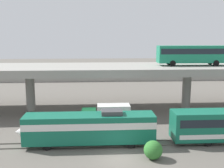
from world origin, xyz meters
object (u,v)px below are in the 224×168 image
object	(u,v)px
transit_bus_on_overpass	(193,54)
parked_car_4	(181,71)
parked_car_3	(146,72)
service_truck_east	(107,115)
parked_car_2	(98,71)
parked_car_1	(125,72)
train_locomotive	(83,127)
parked_car_0	(12,72)
parked_car_5	(54,71)

from	to	relation	value
transit_bus_on_overpass	parked_car_4	world-z (taller)	transit_bus_on_overpass
parked_car_3	service_truck_east	bearing A→B (deg)	-107.64
parked_car_2	transit_bus_on_overpass	bearing A→B (deg)	-66.03
parked_car_1	parked_car_4	world-z (taller)	same
train_locomotive	transit_bus_on_overpass	size ratio (longest dim) A/B	1.35
parked_car_1	parked_car_2	distance (m)	8.25
service_truck_east	parked_car_2	size ratio (longest dim) A/B	1.49
train_locomotive	parked_car_2	distance (m)	51.67
parked_car_0	parked_car_4	xyz separation A→B (m)	(51.02, -0.76, -0.00)
parked_car_3	transit_bus_on_overpass	bearing A→B (deg)	-86.71
train_locomotive	parked_car_5	distance (m)	53.08
parked_car_4	train_locomotive	bearing A→B (deg)	61.66
train_locomotive	parked_car_5	xyz separation A→B (m)	(-10.84, 51.96, -0.03)
parked_car_2	parked_car_3	size ratio (longest dim) A/B	1.04
transit_bus_on_overpass	parked_car_1	xyz separation A→B (m)	(-7.94, 34.37, -7.53)
parked_car_1	transit_bus_on_overpass	bearing A→B (deg)	103.01
train_locomotive	service_truck_east	xyz separation A→B (m)	(3.12, 6.92, -0.56)
service_truck_east	parked_car_5	distance (m)	47.16
parked_car_2	service_truck_east	bearing A→B (deg)	-88.73
transit_bus_on_overpass	parked_car_3	bearing A→B (deg)	93.29
parked_car_1	parked_car_2	bearing A→B (deg)	-11.65
transit_bus_on_overpass	parked_car_2	world-z (taller)	transit_bus_on_overpass
parked_car_5	parked_car_0	bearing A→B (deg)	179.45
service_truck_east	parked_car_3	distance (m)	43.40
parked_car_2	parked_car_0	bearing A→B (deg)	178.97
train_locomotive	parked_car_0	size ratio (longest dim) A/B	3.45
train_locomotive	parked_car_5	size ratio (longest dim) A/B	3.69
parked_car_2	parked_car_3	world-z (taller)	same
parked_car_2	parked_car_3	bearing A→B (deg)	-13.33
transit_bus_on_overpass	parked_car_0	xyz separation A→B (m)	(-41.49, 36.49, -7.53)
transit_bus_on_overpass	parked_car_1	distance (m)	36.07
parked_car_1	parked_car_3	distance (m)	6.29
train_locomotive	parked_car_1	xyz separation A→B (m)	(10.20, 49.96, -0.03)
transit_bus_on_overpass	parked_car_0	size ratio (longest dim) A/B	2.56
parked_car_1	parked_car_4	xyz separation A→B (m)	(17.47, 1.36, -0.00)
parked_car_0	parked_car_2	distance (m)	25.47
train_locomotive	service_truck_east	size ratio (longest dim) A/B	2.38
parked_car_0	parked_car_3	bearing A→B (deg)	-5.49
service_truck_east	parked_car_1	bearing A→B (deg)	-99.35
transit_bus_on_overpass	parked_car_0	world-z (taller)	transit_bus_on_overpass
service_truck_east	parked_car_0	distance (m)	52.35
parked_car_3	parked_car_0	bearing A→B (deg)	174.51
transit_bus_on_overpass	service_truck_east	world-z (taller)	transit_bus_on_overpass
parked_car_1	parked_car_3	xyz separation A→B (m)	(6.06, -1.69, 0.00)
service_truck_east	parked_car_0	xyz separation A→B (m)	(-26.46, 45.16, 0.53)
parked_car_5	transit_bus_on_overpass	bearing A→B (deg)	-51.45
parked_car_5	parked_car_4	bearing A→B (deg)	-0.95
parked_car_4	parked_car_5	size ratio (longest dim) A/B	1.00
parked_car_3	parked_car_5	world-z (taller)	same
parked_car_2	parked_car_4	bearing A→B (deg)	-0.68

